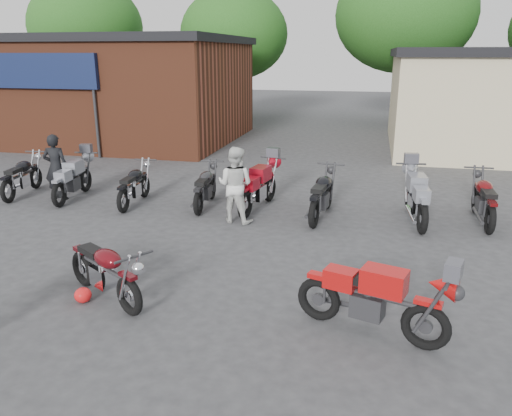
% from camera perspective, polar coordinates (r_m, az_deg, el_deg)
% --- Properties ---
extents(ground, '(90.00, 90.00, 0.00)m').
position_cam_1_polar(ground, '(7.51, -10.45, -11.65)').
color(ground, '#353537').
extents(brick_building, '(12.00, 8.00, 4.00)m').
position_cam_1_polar(brick_building, '(23.24, -17.76, 12.56)').
color(brick_building, brown).
rests_on(brick_building, ground).
extents(tree_0, '(6.56, 6.56, 8.20)m').
position_cam_1_polar(tree_0, '(32.62, -18.68, 17.33)').
color(tree_0, '#184412').
rests_on(tree_0, ground).
extents(tree_1, '(5.92, 5.92, 7.40)m').
position_cam_1_polar(tree_1, '(29.04, -2.50, 17.49)').
color(tree_1, '#184412').
rests_on(tree_1, ground).
extents(tree_2, '(7.04, 7.04, 8.80)m').
position_cam_1_polar(tree_2, '(28.02, 16.50, 18.27)').
color(tree_2, '#184412').
rests_on(tree_2, ground).
extents(vintage_motorcycle, '(1.92, 1.49, 1.08)m').
position_cam_1_polar(vintage_motorcycle, '(7.82, -16.90, -6.51)').
color(vintage_motorcycle, '#500A0F').
rests_on(vintage_motorcycle, ground).
extents(sportbike, '(2.11, 1.23, 1.16)m').
position_cam_1_polar(sportbike, '(6.77, 13.32, -9.66)').
color(sportbike, red).
rests_on(sportbike, ground).
extents(helmet, '(0.34, 0.34, 0.24)m').
position_cam_1_polar(helmet, '(8.04, -19.17, -9.38)').
color(helmet, red).
rests_on(helmet, ground).
extents(person_dark, '(0.68, 0.52, 1.68)m').
position_cam_1_polar(person_dark, '(13.61, -21.90, 4.35)').
color(person_dark, black).
rests_on(person_dark, ground).
extents(person_light, '(0.91, 0.76, 1.68)m').
position_cam_1_polar(person_light, '(10.91, -2.40, 2.66)').
color(person_light, silver).
rests_on(person_light, ground).
extents(row_bike_0, '(0.94, 2.02, 1.12)m').
position_cam_1_polar(row_bike_0, '(14.45, -25.19, 3.51)').
color(row_bike_0, black).
rests_on(row_bike_0, ground).
extents(row_bike_1, '(0.89, 2.07, 1.16)m').
position_cam_1_polar(row_bike_1, '(13.58, -20.24, 3.39)').
color(row_bike_1, gray).
rests_on(row_bike_1, ground).
extents(row_bike_2, '(0.75, 1.90, 1.08)m').
position_cam_1_polar(row_bike_2, '(12.63, -13.75, 2.78)').
color(row_bike_2, black).
rests_on(row_bike_2, ground).
extents(row_bike_3, '(0.77, 1.91, 1.08)m').
position_cam_1_polar(row_bike_3, '(12.14, -5.80, 2.63)').
color(row_bike_3, '#232326').
rests_on(row_bike_3, ground).
extents(row_bike_4, '(1.03, 2.19, 1.22)m').
position_cam_1_polar(row_bike_4, '(11.86, 0.31, 2.71)').
color(row_bike_4, '#AE0E1E').
rests_on(row_bike_4, ground).
extents(row_bike_5, '(0.89, 2.11, 1.19)m').
position_cam_1_polar(row_bike_5, '(11.35, 7.57, 1.80)').
color(row_bike_5, black).
rests_on(row_bike_5, ground).
extents(row_bike_6, '(0.93, 2.21, 1.25)m').
position_cam_1_polar(row_bike_6, '(11.52, 17.88, 1.49)').
color(row_bike_6, gray).
rests_on(row_bike_6, ground).
extents(row_bike_7, '(0.68, 2.03, 1.18)m').
position_cam_1_polar(row_bike_7, '(11.99, 24.62, 1.16)').
color(row_bike_7, '#590B0D').
rests_on(row_bike_7, ground).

